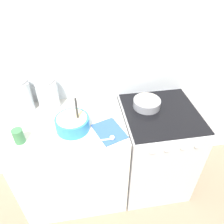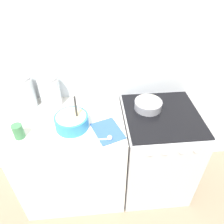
% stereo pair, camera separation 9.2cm
% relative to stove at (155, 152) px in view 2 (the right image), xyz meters
% --- Properties ---
extents(ground_plane, '(12.00, 12.00, 0.00)m').
position_rel_stove_xyz_m(ground_plane, '(-0.32, -0.32, -0.46)').
color(ground_plane, gray).
extents(wall_back, '(4.76, 0.05, 2.40)m').
position_rel_stove_xyz_m(wall_back, '(-0.32, 0.34, 0.74)').
color(wall_back, silver).
rests_on(wall_back, ground_plane).
extents(countertop_cabinet, '(0.88, 0.63, 0.92)m').
position_rel_stove_xyz_m(countertop_cabinet, '(-0.76, 0.00, 0.00)').
color(countertop_cabinet, silver).
rests_on(countertop_cabinet, ground_plane).
extents(stove, '(0.62, 0.65, 0.92)m').
position_rel_stove_xyz_m(stove, '(0.00, 0.00, 0.00)').
color(stove, silver).
rests_on(stove, ground_plane).
extents(mixing_bowl, '(0.25, 0.25, 0.27)m').
position_rel_stove_xyz_m(mixing_bowl, '(-0.71, -0.08, 0.52)').
color(mixing_bowl, '#338CBF').
rests_on(mixing_bowl, countertop_cabinet).
extents(baking_pan, '(0.22, 0.22, 0.07)m').
position_rel_stove_xyz_m(baking_pan, '(-0.10, 0.09, 0.50)').
color(baking_pan, gray).
rests_on(baking_pan, stove).
extents(storage_jar_left, '(0.15, 0.15, 0.28)m').
position_rel_stove_xyz_m(storage_jar_left, '(-1.09, 0.21, 0.58)').
color(storage_jar_left, silver).
rests_on(storage_jar_left, countertop_cabinet).
extents(storage_jar_middle, '(0.17, 0.17, 0.26)m').
position_rel_stove_xyz_m(storage_jar_middle, '(-0.89, 0.21, 0.57)').
color(storage_jar_middle, silver).
rests_on(storage_jar_middle, countertop_cabinet).
extents(tin_can, '(0.07, 0.07, 0.11)m').
position_rel_stove_xyz_m(tin_can, '(-1.08, -0.15, 0.51)').
color(tin_can, '#3F7F4C').
rests_on(tin_can, countertop_cabinet).
extents(recipe_page, '(0.26, 0.30, 0.01)m').
position_rel_stove_xyz_m(recipe_page, '(-0.45, -0.15, 0.46)').
color(recipe_page, '#3359B2').
rests_on(recipe_page, countertop_cabinet).
extents(measuring_spoon, '(0.12, 0.04, 0.04)m').
position_rel_stove_xyz_m(measuring_spoon, '(-0.46, -0.24, 0.47)').
color(measuring_spoon, white).
rests_on(measuring_spoon, countertop_cabinet).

